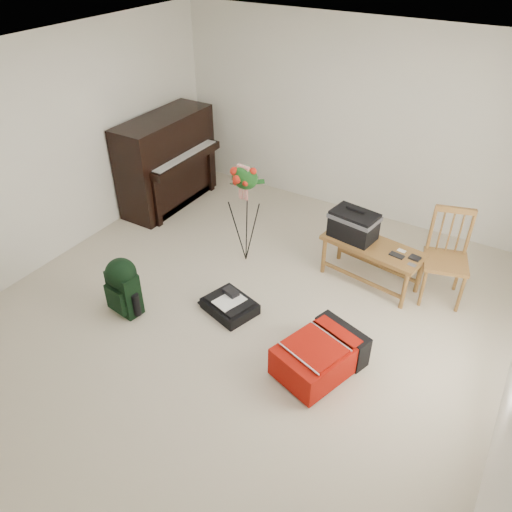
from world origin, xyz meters
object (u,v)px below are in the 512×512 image
Objects in this scene: piano at (168,163)px; green_backpack at (123,284)px; black_duffel at (230,305)px; dining_chair at (447,258)px; bench at (359,233)px; flower_stand at (245,215)px; red_suitcase at (322,352)px.

piano reaches higher than green_backpack.
dining_chair is at bearing 54.34° from black_duffel.
black_duffel is at bearing -37.23° from piano.
piano is 1.30× the size of bench.
black_duffel is (-0.88, -1.22, -0.52)m from bench.
flower_stand reaches higher than piano.
flower_stand is (-1.50, 1.09, 0.44)m from red_suitcase.
black_duffel is 1.12m from green_backpack.
red_suitcase is at bearing -70.57° from bench.
flower_stand is at bearing 162.17° from red_suitcase.
dining_chair is 3.36m from green_backpack.
dining_chair reaches higher than bench.
black_duffel is (-1.80, -1.39, -0.42)m from dining_chair.
bench is at bearing -6.40° from piano.
flower_stand is (-2.16, -0.51, 0.12)m from dining_chair.
piano is 1.48× the size of dining_chair.
red_suitcase is 0.73× the size of flower_stand.
red_suitcase is at bearing -28.89° from piano.
dining_chair is (3.84, -0.16, -0.10)m from piano.
black_duffel is at bearing 39.79° from green_backpack.
piano is at bearing 169.28° from red_suitcase.
piano is at bearing 164.33° from flower_stand.
piano is 3.66m from red_suitcase.
flower_stand is at bearing -155.84° from bench.
flower_stand is (-1.24, -0.34, 0.02)m from bench.
bench is 1.28m from flower_stand.
red_suitcase is (-0.66, -1.60, -0.32)m from dining_chair.
green_backpack is (-2.07, -0.35, 0.18)m from red_suitcase.
dining_chair is 1.57× the size of green_backpack.
flower_stand reaches higher than red_suitcase.
piano is at bearing -177.47° from bench.
bench is 1.91× the size of black_duffel.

